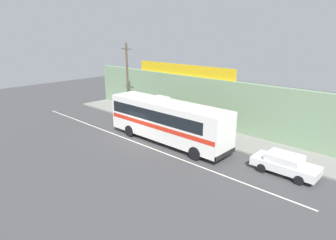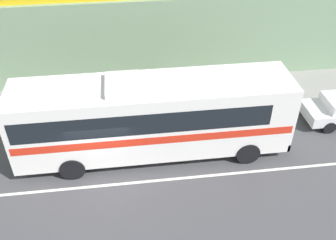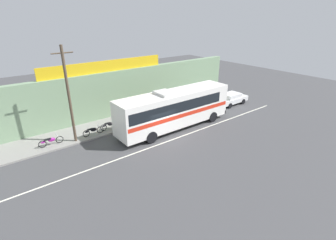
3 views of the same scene
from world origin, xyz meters
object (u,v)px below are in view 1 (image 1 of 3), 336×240
(motorcycle_green, at_px, (152,117))
(motorcycle_black, at_px, (121,108))
(parked_car, at_px, (285,164))
(utility_pole, at_px, (128,79))
(intercity_bus, at_px, (166,119))
(motorcycle_orange, at_px, (140,114))
(pedestrian_near_shop, at_px, (211,123))
(pedestrian_far_right, at_px, (200,120))

(motorcycle_green, height_order, motorcycle_black, same)
(motorcycle_green, bearing_deg, parked_car, -8.24)
(motorcycle_black, bearing_deg, utility_pole, -12.34)
(intercity_bus, xyz_separation_m, motorcycle_orange, (-6.82, 3.00, -1.50))
(utility_pole, bearing_deg, motorcycle_green, 7.18)
(pedestrian_near_shop, bearing_deg, utility_pole, -173.04)
(intercity_bus, relative_size, motorcycle_black, 5.98)
(motorcycle_orange, xyz_separation_m, pedestrian_far_right, (7.05, 1.47, 0.53))
(parked_car, height_order, utility_pole, utility_pole)
(parked_car, distance_m, pedestrian_near_shop, 8.54)
(parked_car, bearing_deg, motorcycle_black, 173.92)
(motorcycle_orange, relative_size, pedestrian_far_right, 1.16)
(parked_car, distance_m, pedestrian_far_right, 10.10)
(intercity_bus, xyz_separation_m, pedestrian_near_shop, (1.75, 4.08, -0.93))
(utility_pole, bearing_deg, motorcycle_black, 167.66)
(motorcycle_orange, bearing_deg, pedestrian_far_right, 11.76)
(parked_car, xyz_separation_m, motorcycle_black, (-20.06, 2.14, -0.17))
(utility_pole, xyz_separation_m, motorcycle_orange, (1.61, 0.16, -3.65))
(parked_car, distance_m, utility_pole, 18.59)
(utility_pole, xyz_separation_m, pedestrian_near_shop, (10.18, 1.24, -3.09))
(motorcycle_orange, distance_m, pedestrian_far_right, 7.22)
(motorcycle_black, height_order, motorcycle_orange, same)
(utility_pole, bearing_deg, pedestrian_near_shop, 6.96)
(utility_pole, height_order, motorcycle_orange, utility_pole)
(motorcycle_black, xyz_separation_m, motorcycle_orange, (3.50, -0.25, 0.00))
(motorcycle_green, distance_m, pedestrian_near_shop, 6.89)
(motorcycle_orange, height_order, pedestrian_near_shop, pedestrian_near_shop)
(pedestrian_near_shop, distance_m, pedestrian_far_right, 1.57)
(pedestrian_near_shop, bearing_deg, motorcycle_black, -176.06)
(parked_car, bearing_deg, pedestrian_near_shop, 159.65)
(intercity_bus, relative_size, parked_car, 2.76)
(intercity_bus, height_order, parked_car, intercity_bus)
(intercity_bus, height_order, utility_pole, utility_pole)
(intercity_bus, distance_m, utility_pole, 9.15)
(parked_car, height_order, motorcycle_black, parked_car)
(parked_car, bearing_deg, utility_pole, 174.58)
(motorcycle_green, xyz_separation_m, pedestrian_near_shop, (6.82, 0.82, 0.57))
(parked_car, height_order, motorcycle_green, parked_car)
(motorcycle_green, bearing_deg, utility_pole, -172.82)
(motorcycle_green, distance_m, motorcycle_orange, 1.77)
(utility_pole, height_order, pedestrian_far_right, utility_pole)
(motorcycle_green, height_order, pedestrian_near_shop, pedestrian_near_shop)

